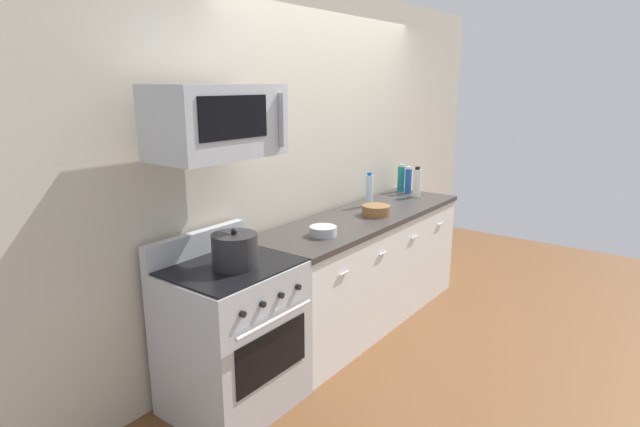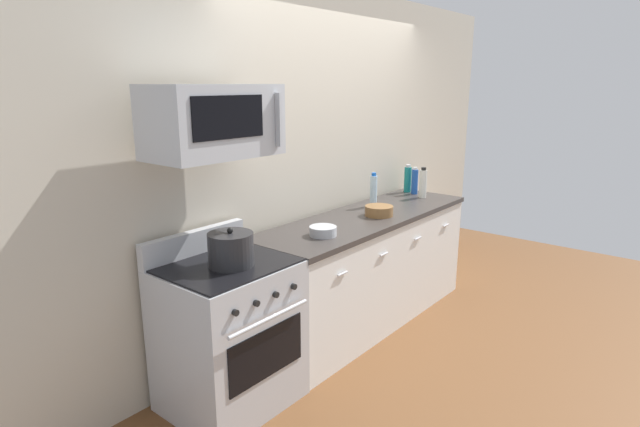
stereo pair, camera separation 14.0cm
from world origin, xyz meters
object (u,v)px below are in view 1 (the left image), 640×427
object	(u,v)px
bottle_water_clear	(369,190)
bottle_soda_blue	(408,181)
microwave	(217,121)
stockpot	(235,250)
range_oven	(232,335)
bowl_steel_prep	(323,231)
bowl_wooden_salad	(376,210)
bottle_sparkling_teal	(401,178)
bottle_vinegar_white	(417,183)

from	to	relation	value
bottle_water_clear	bottle_soda_blue	distance (m)	0.68
microwave	stockpot	distance (m)	0.74
range_oven	bowl_steel_prep	world-z (taller)	range_oven
bottle_water_clear	stockpot	bearing A→B (deg)	-174.08
bowl_wooden_salad	stockpot	size ratio (longest dim) A/B	0.86
bottle_water_clear	bowl_wooden_salad	xyz separation A→B (m)	(-0.24, -0.21, -0.10)
microwave	bowl_wooden_salad	distance (m)	1.73
bottle_soda_blue	bowl_steel_prep	bearing A→B (deg)	-173.28
range_oven	microwave	distance (m)	1.28
microwave	bottle_soda_blue	size ratio (longest dim) A/B	2.88
bottle_sparkling_teal	bottle_soda_blue	size ratio (longest dim) A/B	1.04
bottle_water_clear	stockpot	xyz separation A→B (m)	(-1.77, -0.18, -0.04)
bottle_water_clear	stockpot	world-z (taller)	bottle_water_clear
bottle_water_clear	bowl_wooden_salad	world-z (taller)	bottle_water_clear
bottle_sparkling_teal	bowl_steel_prep	xyz separation A→B (m)	(-1.68, -0.29, -0.09)
bottle_vinegar_white	bottle_water_clear	world-z (taller)	bottle_water_clear
bowl_wooden_salad	bottle_soda_blue	bearing A→B (deg)	11.77
bottle_water_clear	bowl_wooden_salad	bearing A→B (deg)	-138.30
bottle_water_clear	bowl_steel_prep	distance (m)	0.99
bowl_steel_prep	stockpot	xyz separation A→B (m)	(-0.81, 0.03, 0.07)
range_oven	bowl_steel_prep	size ratio (longest dim) A/B	5.57
microwave	bowl_steel_prep	size ratio (longest dim) A/B	3.88
bottle_soda_blue	bowl_wooden_salad	bearing A→B (deg)	-168.23
microwave	bottle_soda_blue	xyz separation A→B (m)	(2.45, 0.06, -0.71)
range_oven	bottle_water_clear	size ratio (longest dim) A/B	3.65
bottle_soda_blue	stockpot	size ratio (longest dim) A/B	0.98
bottle_vinegar_white	bottle_soda_blue	bearing A→B (deg)	55.46
range_oven	bottle_vinegar_white	distance (m)	2.43
microwave	bowl_wooden_salad	size ratio (longest dim) A/B	3.28
microwave	stockpot	size ratio (longest dim) A/B	2.81
bottle_vinegar_white	bowl_wooden_salad	distance (m)	0.83
range_oven	bottle_sparkling_teal	xyz separation A→B (m)	(2.49, 0.21, 0.58)
bottle_soda_blue	bowl_wooden_salad	world-z (taller)	bottle_soda_blue
bottle_soda_blue	bowl_steel_prep	xyz separation A→B (m)	(-1.64, -0.19, -0.09)
bowl_steel_prep	bottle_water_clear	bearing A→B (deg)	12.62
microwave	bottle_sparkling_teal	distance (m)	2.59
bottle_vinegar_white	bottle_sparkling_teal	bearing A→B (deg)	60.88
bowl_wooden_salad	bowl_steel_prep	bearing A→B (deg)	-179.90
bottle_sparkling_teal	bowl_wooden_salad	distance (m)	1.00
bottle_sparkling_teal	bottle_soda_blue	bearing A→B (deg)	-110.19
bowl_wooden_salad	stockpot	xyz separation A→B (m)	(-1.53, 0.03, 0.06)
range_oven	microwave	world-z (taller)	microwave
bottle_sparkling_teal	bottle_water_clear	world-z (taller)	bottle_water_clear
microwave	stockpot	bearing A→B (deg)	-90.13
range_oven	stockpot	size ratio (longest dim) A/B	4.04
range_oven	bottle_vinegar_white	size ratio (longest dim) A/B	3.78
bottle_vinegar_white	stockpot	distance (m)	2.36
microwave	bottle_sparkling_teal	size ratio (longest dim) A/B	2.77
range_oven	bottle_water_clear	bearing A→B (deg)	4.21
bottle_soda_blue	stockpot	distance (m)	2.46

